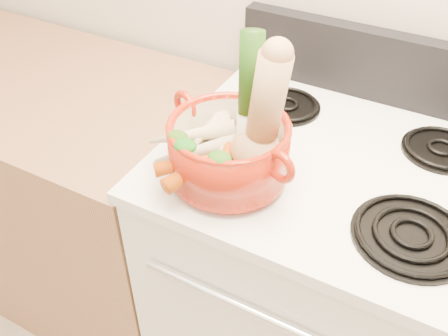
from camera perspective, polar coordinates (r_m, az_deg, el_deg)
The scene contains 23 objects.
stove_body at distance 1.49m, azimuth 10.31°, elevation -13.92°, with size 0.76×0.65×0.92m, color white.
cooktop at distance 1.15m, azimuth 13.02°, elevation 0.28°, with size 0.78×0.67×0.03m, color white.
control_backsplash at distance 1.34m, azimuth 17.76°, elevation 10.94°, with size 0.76×0.05×0.18m, color black.
oven_handle at distance 1.04m, azimuth 5.59°, elevation -17.00°, with size 0.02×0.02×0.60m, color silver.
counter_left at distance 1.95m, azimuth -20.46°, elevation -1.17°, with size 1.36×0.65×0.90m, color #9C6B49.
burner_front_left at distance 1.07m, azimuth 0.86°, elevation -0.42°, with size 0.22×0.22×0.02m, color black.
burner_front_right at distance 1.00m, azimuth 20.64°, elevation -7.11°, with size 0.22×0.22×0.02m, color black.
burner_back_left at distance 1.29m, azimuth 7.14°, elevation 7.16°, with size 0.17×0.17×0.02m, color black.
burner_back_right at distance 1.24m, azimuth 23.55°, elevation 2.08°, with size 0.17×0.17×0.02m, color black.
dutch_oven at distance 1.01m, azimuth 0.54°, elevation 2.11°, with size 0.25×0.25×0.12m, color #A21D09.
pot_handle_left at distance 1.08m, azimuth -4.48°, elevation 7.21°, with size 0.07×0.07×0.02m, color #A21D09.
pot_handle_right at distance 0.91m, azimuth 6.45°, elevation 0.18°, with size 0.07×0.07×0.02m, color #A21D09.
squash at distance 0.94m, azimuth 4.09°, elevation 6.13°, with size 0.11×0.11×0.27m, color tan, non-canonical shape.
leek at distance 0.95m, azimuth 2.77°, elevation 7.55°, with size 0.05×0.05×0.30m, color silver.
ginger at distance 1.08m, azimuth 3.14°, elevation 3.73°, with size 0.09×0.06×0.05m, color #D0BE80.
parsnip_0 at distance 1.08m, azimuth -2.07°, elevation 4.08°, with size 0.05×0.05×0.25m, color beige.
parsnip_1 at distance 1.03m, azimuth -2.27°, elevation 2.32°, with size 0.04×0.04×0.21m, color beige.
parsnip_2 at distance 1.05m, azimuth -0.10°, elevation 4.05°, with size 0.05×0.05×0.21m, color beige.
parsnip_3 at distance 1.05m, azimuth -3.70°, elevation 3.96°, with size 0.04×0.04×0.18m, color beige.
parsnip_4 at distance 1.08m, azimuth -1.27°, elevation 5.16°, with size 0.04×0.04×0.19m, color beige.
carrot_0 at distance 0.99m, azimuth -2.69°, elevation 0.09°, with size 0.04×0.04×0.18m, color #D7510A.
carrot_1 at distance 1.00m, azimuth -3.75°, elevation 0.51°, with size 0.03×0.03×0.15m, color #DD520B.
carrot_2 at distance 1.01m, azimuth 0.34°, elevation 1.49°, with size 0.03×0.03×0.18m, color #D1490A.
Camera 1 is at (0.19, 0.52, 1.65)m, focal length 40.00 mm.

